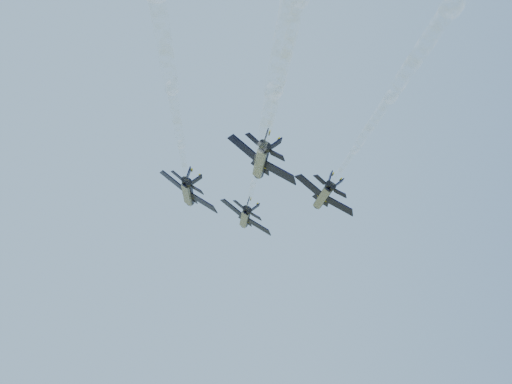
{
  "coord_description": "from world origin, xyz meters",
  "views": [
    {
      "loc": [
        -0.25,
        -89.16,
        64.85
      ],
      "look_at": [
        1.63,
        -0.04,
        93.88
      ],
      "focal_mm": 40.0,
      "sensor_mm": 36.0,
      "label": 1
    }
  ],
  "objects_px": {
    "jet_lead": "(245,218)",
    "jet_right": "(323,197)",
    "jet_left": "(189,193)",
    "jet_slot": "(261,162)"
  },
  "relations": [
    {
      "from": "jet_lead",
      "to": "jet_right",
      "type": "relative_size",
      "value": 1.0
    },
    {
      "from": "jet_left",
      "to": "jet_slot",
      "type": "xyz_separation_m",
      "value": [
        11.21,
        -14.07,
        0.0
      ]
    },
    {
      "from": "jet_lead",
      "to": "jet_right",
      "type": "height_order",
      "value": "same"
    },
    {
      "from": "jet_lead",
      "to": "jet_left",
      "type": "xyz_separation_m",
      "value": [
        -9.14,
        -14.77,
        0.0
      ]
    },
    {
      "from": "jet_lead",
      "to": "jet_slot",
      "type": "bearing_deg",
      "value": -89.19
    },
    {
      "from": "jet_left",
      "to": "jet_slot",
      "type": "height_order",
      "value": "same"
    },
    {
      "from": "jet_left",
      "to": "jet_right",
      "type": "height_order",
      "value": "same"
    },
    {
      "from": "jet_lead",
      "to": "jet_slot",
      "type": "height_order",
      "value": "same"
    },
    {
      "from": "jet_left",
      "to": "jet_right",
      "type": "relative_size",
      "value": 1.0
    },
    {
      "from": "jet_slot",
      "to": "jet_left",
      "type": "bearing_deg",
      "value": 125.26
    }
  ]
}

